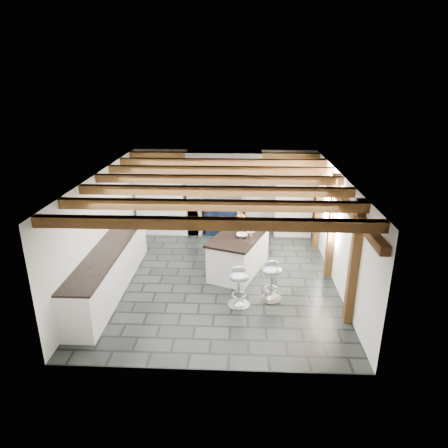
{
  "coord_description": "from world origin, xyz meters",
  "views": [
    {
      "loc": [
        0.47,
        -7.87,
        4.15
      ],
      "look_at": [
        0.1,
        0.4,
        1.1
      ],
      "focal_mm": 32.0,
      "sensor_mm": 36.0,
      "label": 1
    }
  ],
  "objects_px": {
    "kitchen_island": "(239,252)",
    "bar_stool_near": "(272,276)",
    "range_cooker": "(224,217)",
    "bar_stool_far": "(239,282)"
  },
  "relations": [
    {
      "from": "kitchen_island",
      "to": "range_cooker",
      "type": "bearing_deg",
      "value": 121.22
    },
    {
      "from": "kitchen_island",
      "to": "bar_stool_near",
      "type": "bearing_deg",
      "value": -42.06
    },
    {
      "from": "bar_stool_near",
      "to": "bar_stool_far",
      "type": "relative_size",
      "value": 1.02
    },
    {
      "from": "range_cooker",
      "to": "kitchen_island",
      "type": "distance_m",
      "value": 2.38
    },
    {
      "from": "range_cooker",
      "to": "kitchen_island",
      "type": "xyz_separation_m",
      "value": [
        0.45,
        -2.34,
        -0.01
      ]
    },
    {
      "from": "kitchen_island",
      "to": "bar_stool_far",
      "type": "relative_size",
      "value": 2.5
    },
    {
      "from": "bar_stool_far",
      "to": "kitchen_island",
      "type": "bearing_deg",
      "value": 80.36
    },
    {
      "from": "range_cooker",
      "to": "bar_stool_near",
      "type": "xyz_separation_m",
      "value": [
        1.09,
        -3.57,
        0.04
      ]
    },
    {
      "from": "bar_stool_far",
      "to": "range_cooker",
      "type": "bearing_deg",
      "value": 86.84
    },
    {
      "from": "range_cooker",
      "to": "kitchen_island",
      "type": "relative_size",
      "value": 0.5
    }
  ]
}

